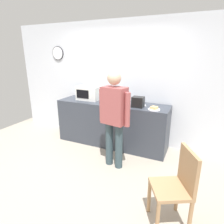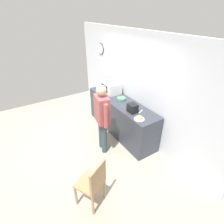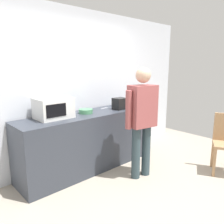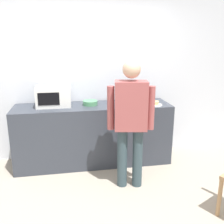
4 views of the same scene
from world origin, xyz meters
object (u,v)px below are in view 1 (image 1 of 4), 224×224
at_px(salad_bowl, 111,101).
at_px(spoon_utensil, 134,103).
at_px(toaster, 138,102).
at_px(fork_utensil, 145,105).
at_px(wooden_chair, 177,185).
at_px(person_standing, 114,114).
at_px(microwave, 90,93).
at_px(sandwich_plate, 154,109).

bearing_deg(salad_bowl, spoon_utensil, 12.51).
bearing_deg(salad_bowl, toaster, -11.62).
bearing_deg(fork_utensil, wooden_chair, -63.45).
xyz_separation_m(person_standing, wooden_chair, (1.13, -0.81, -0.45)).
bearing_deg(microwave, salad_bowl, -4.54).
relative_size(microwave, sandwich_plate, 2.25).
xyz_separation_m(microwave, toaster, (1.18, -0.17, -0.05)).
relative_size(salad_bowl, wooden_chair, 0.24).
distance_m(toaster, person_standing, 0.71).
bearing_deg(fork_utensil, salad_bowl, -176.90).
bearing_deg(spoon_utensil, sandwich_plate, -32.43).
relative_size(salad_bowl, spoon_utensil, 1.32).
distance_m(microwave, wooden_chair, 2.74).
height_order(salad_bowl, toaster, toaster).
height_order(toaster, wooden_chair, toaster).
bearing_deg(sandwich_plate, salad_bowl, 168.25).
relative_size(toaster, person_standing, 0.13).
bearing_deg(wooden_chair, salad_bowl, 133.91).
xyz_separation_m(toaster, person_standing, (-0.20, -0.68, -0.07)).
xyz_separation_m(spoon_utensil, wooden_chair, (1.08, -1.73, -0.42)).
relative_size(fork_utensil, wooden_chair, 0.18).
xyz_separation_m(sandwich_plate, salad_bowl, (-0.96, 0.20, 0.01)).
height_order(salad_bowl, person_standing, person_standing).
bearing_deg(toaster, fork_utensil, 60.21).
relative_size(toaster, wooden_chair, 0.23).
xyz_separation_m(microwave, salad_bowl, (0.54, -0.04, -0.12)).
distance_m(sandwich_plate, salad_bowl, 0.98).
bearing_deg(microwave, fork_utensil, -0.15).
bearing_deg(wooden_chair, fork_utensil, 116.55).
relative_size(microwave, toaster, 2.27).
bearing_deg(microwave, person_standing, -41.11).
xyz_separation_m(sandwich_plate, wooden_chair, (0.60, -1.42, -0.43)).
height_order(microwave, sandwich_plate, microwave).
height_order(sandwich_plate, spoon_utensil, sandwich_plate).
relative_size(fork_utensil, person_standing, 0.10).
height_order(fork_utensil, person_standing, person_standing).
distance_m(toaster, fork_utensil, 0.22).
bearing_deg(fork_utensil, toaster, -119.79).
xyz_separation_m(salad_bowl, person_standing, (0.43, -0.81, -0.00)).
bearing_deg(toaster, person_standing, -106.48).
height_order(microwave, fork_utensil, microwave).
relative_size(sandwich_plate, salad_bowl, 0.99).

